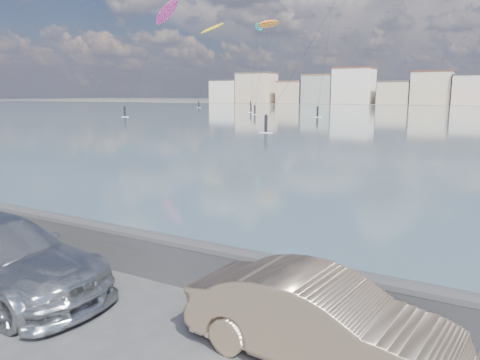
# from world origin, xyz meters

# --- Properties ---
(ground) EXTENTS (700.00, 700.00, 0.00)m
(ground) POSITION_xyz_m (0.00, 0.00, 0.00)
(ground) COLOR #333335
(ground) RESTS_ON ground
(bay_water) EXTENTS (500.00, 177.00, 0.00)m
(bay_water) POSITION_xyz_m (0.00, 91.50, 0.01)
(bay_water) COLOR #445E67
(bay_water) RESTS_ON ground
(seawall) EXTENTS (400.00, 0.36, 1.08)m
(seawall) POSITION_xyz_m (0.00, 2.70, 0.58)
(seawall) COLOR #28282B
(seawall) RESTS_ON ground
(car_champagne) EXTENTS (4.38, 1.78, 1.41)m
(car_champagne) POSITION_xyz_m (3.98, 1.35, 0.71)
(car_champagne) COLOR tan
(car_champagne) RESTS_ON ground
(kitesurfer_2) EXTENTS (5.85, 16.20, 27.04)m
(kitesurfer_2) POSITION_xyz_m (-79.12, 123.81, 24.35)
(kitesurfer_2) COLOR #BF8C19
(kitesurfer_2) RESTS_ON ground
(kitesurfer_4) EXTENTS (7.95, 11.52, 21.65)m
(kitesurfer_4) POSITION_xyz_m (-51.90, 66.96, 18.78)
(kitesurfer_4) COLOR #E5338C
(kitesurfer_4) RESTS_ON ground
(kitesurfer_8) EXTENTS (5.63, 13.69, 26.94)m
(kitesurfer_8) POSITION_xyz_m (-69.05, 136.15, 25.36)
(kitesurfer_8) COLOR #19BFBF
(kitesurfer_8) RESTS_ON ground
(kitesurfer_13) EXTENTS (4.40, 11.82, 19.98)m
(kitesurfer_13) POSITION_xyz_m (-39.22, 84.68, 18.15)
(kitesurfer_13) COLOR orange
(kitesurfer_13) RESTS_ON ground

